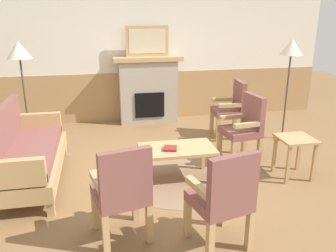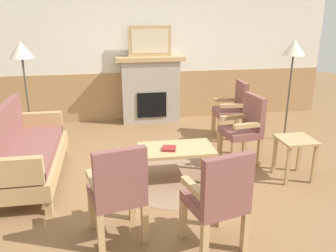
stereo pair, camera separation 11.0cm
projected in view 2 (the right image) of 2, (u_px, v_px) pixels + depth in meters
The scene contains 15 objects.
ground_plane at pixel (172, 172), 4.81m from camera, with size 14.00×14.00×0.00m, color olive.
wall_back at pixel (148, 53), 6.83m from camera, with size 7.20×0.14×2.70m.
fireplace at pixel (150, 89), 6.80m from camera, with size 1.30×0.44×1.28m.
framed_picture at pixel (150, 41), 6.52m from camera, with size 0.80×0.04×0.56m.
couch at pixel (27, 153), 4.44m from camera, with size 0.70×1.80×0.98m.
coffee_table at pixel (176, 152), 4.50m from camera, with size 0.96×0.56×0.44m.
round_rug at pixel (176, 178), 4.62m from camera, with size 1.55×1.55×0.01m, color #896B51.
book_on_table at pixel (169, 148), 4.42m from camera, with size 0.17×0.17×0.03m, color maroon.
armchair_near_fireplace at pixel (245, 126), 5.00m from camera, with size 0.54×0.54×0.98m.
armchair_by_window_left at pixel (233, 107), 5.97m from camera, with size 0.51×0.51×0.98m.
armchair_front_left at pixel (219, 196), 3.12m from camera, with size 0.58×0.58×0.98m.
armchair_front_center at pixel (118, 189), 3.25m from camera, with size 0.57×0.57×0.98m.
side_table at pixel (295, 147), 4.52m from camera, with size 0.44×0.44×0.55m.
floor_lamp_by_couch at pixel (22, 57), 5.23m from camera, with size 0.36×0.36×1.68m.
floor_lamp_by_chairs at pixel (293, 54), 5.55m from camera, with size 0.36×0.36×1.68m.
Camera 2 is at (-0.80, -4.29, 2.12)m, focal length 37.48 mm.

